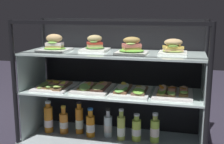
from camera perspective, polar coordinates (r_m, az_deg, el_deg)
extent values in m
cube|color=#2A2633|center=(2.20, 0.00, -13.73)|extent=(6.00, 6.00, 0.02)
cube|color=#9BA6AA|center=(2.19, 0.00, -13.11)|extent=(1.28, 0.46, 0.03)
cylinder|color=black|center=(2.09, -18.33, -2.56)|extent=(0.03, 0.03, 0.88)
cylinder|color=black|center=(1.79, 18.11, -4.96)|extent=(0.03, 0.03, 0.88)
cylinder|color=black|center=(2.46, -12.97, -0.19)|extent=(0.03, 0.03, 0.88)
cylinder|color=black|center=(2.21, 17.37, -1.80)|extent=(0.03, 0.03, 0.88)
cube|color=black|center=(1.78, -1.72, 9.46)|extent=(1.25, 0.02, 0.02)
cube|color=black|center=(2.26, 1.40, -0.53)|extent=(1.22, 0.01, 0.85)
cube|color=silver|center=(2.33, -14.72, -6.96)|extent=(0.01, 0.41, 0.34)
cube|color=silver|center=(2.06, 16.77, -9.52)|extent=(0.01, 0.41, 0.34)
cube|color=silver|center=(2.06, 0.00, -3.82)|extent=(1.23, 0.42, 0.01)
cube|color=silver|center=(2.25, -15.13, 0.60)|extent=(0.01, 0.41, 0.26)
cube|color=silver|center=(1.98, 17.30, -1.03)|extent=(0.01, 0.41, 0.26)
cube|color=silver|center=(2.01, 0.00, 3.59)|extent=(1.23, 0.42, 0.01)
cube|color=white|center=(2.12, -11.01, 4.18)|extent=(0.20, 0.20, 0.01)
ellipsoid|color=#6CB439|center=(2.12, -11.02, 4.54)|extent=(0.16, 0.13, 0.01)
cube|color=#E4B97B|center=(2.12, -11.04, 4.83)|extent=(0.12, 0.09, 0.02)
cube|color=silver|center=(2.12, -11.06, 5.34)|extent=(0.12, 0.09, 0.02)
ellipsoid|color=#7BC04D|center=(2.09, -11.47, 5.62)|extent=(0.07, 0.04, 0.02)
ellipsoid|color=tan|center=(2.11, -11.10, 6.42)|extent=(0.12, 0.09, 0.06)
cube|color=white|center=(2.09, -3.34, 4.29)|extent=(0.18, 0.18, 0.02)
ellipsoid|color=#5A913D|center=(2.09, -3.35, 4.75)|extent=(0.14, 0.12, 0.02)
cube|color=#D8BF7C|center=(2.09, -3.35, 5.08)|extent=(0.12, 0.11, 0.02)
cube|color=#BF3627|center=(2.08, -3.36, 5.58)|extent=(0.13, 0.11, 0.02)
ellipsoid|color=#629344|center=(2.05, -3.62, 5.81)|extent=(0.07, 0.05, 0.01)
ellipsoid|color=tan|center=(2.08, -3.37, 6.48)|extent=(0.13, 0.11, 0.05)
cube|color=white|center=(1.94, 3.80, 3.68)|extent=(0.20, 0.20, 0.01)
ellipsoid|color=#64AD3A|center=(1.94, 3.80, 4.18)|extent=(0.16, 0.14, 0.02)
cube|color=tan|center=(1.93, 3.81, 4.54)|extent=(0.13, 0.12, 0.02)
cube|color=#E47568|center=(1.93, 3.82, 5.15)|extent=(0.14, 0.12, 0.02)
ellipsoid|color=#9CC65E|center=(1.90, 3.64, 5.48)|extent=(0.07, 0.06, 0.02)
ellipsoid|color=#A58645|center=(1.93, 3.83, 6.14)|extent=(0.14, 0.12, 0.05)
cube|color=white|center=(1.99, 11.68, 3.65)|extent=(0.18, 0.18, 0.01)
ellipsoid|color=#9EBA57|center=(1.99, 11.69, 4.02)|extent=(0.14, 0.12, 0.01)
cube|color=#E1B97D|center=(1.99, 11.70, 4.29)|extent=(0.14, 0.12, 0.02)
cube|color=#E8C051|center=(1.98, 11.72, 4.73)|extent=(0.14, 0.12, 0.01)
ellipsoid|color=olive|center=(1.94, 11.68, 4.93)|extent=(0.08, 0.05, 0.01)
ellipsoid|color=tan|center=(1.98, 11.76, 5.63)|extent=(0.14, 0.12, 0.05)
cube|color=white|center=(2.18, -10.92, -2.81)|extent=(0.25, 0.31, 0.01)
cube|color=brown|center=(2.22, -12.35, -2.32)|extent=(0.06, 0.24, 0.01)
ellipsoid|color=olive|center=(2.16, -13.19, -2.46)|extent=(0.07, 0.13, 0.04)
ellipsoid|color=#E4A17F|center=(2.22, -12.37, -2.01)|extent=(0.05, 0.19, 0.01)
cylinder|color=yellow|center=(2.23, -11.99, -1.62)|extent=(0.07, 0.07, 0.02)
cube|color=brown|center=(2.18, -10.98, -2.49)|extent=(0.06, 0.22, 0.01)
ellipsoid|color=#8ABC53|center=(2.12, -11.75, -2.61)|extent=(0.05, 0.11, 0.02)
ellipsoid|color=#F59579|center=(2.18, -11.00, -2.15)|extent=(0.05, 0.18, 0.02)
cylinder|color=yellow|center=(2.18, -10.80, -1.88)|extent=(0.05, 0.05, 0.02)
cube|color=brown|center=(2.14, -9.49, -2.67)|extent=(0.06, 0.24, 0.02)
ellipsoid|color=#A7D159|center=(2.07, -10.28, -2.77)|extent=(0.07, 0.13, 0.04)
ellipsoid|color=#F69685|center=(2.14, -9.50, -2.29)|extent=(0.05, 0.19, 0.01)
cylinder|color=#F8E147|center=(2.12, -9.48, -2.12)|extent=(0.05, 0.05, 0.02)
cube|color=white|center=(2.10, -3.57, -3.17)|extent=(0.25, 0.31, 0.02)
cube|color=brown|center=(2.10, -4.75, -2.77)|extent=(0.09, 0.21, 0.01)
ellipsoid|color=#8CC65E|center=(2.04, -5.32, -2.86)|extent=(0.10, 0.12, 0.04)
ellipsoid|color=#F29688|center=(2.10, -4.76, -2.44)|extent=(0.07, 0.17, 0.01)
cylinder|color=#FBE244|center=(2.06, -4.66, -2.38)|extent=(0.06, 0.06, 0.03)
cube|color=brown|center=(2.09, -2.08, -2.80)|extent=(0.09, 0.24, 0.01)
ellipsoid|color=#A6BA66|center=(2.01, -2.66, -2.94)|extent=(0.08, 0.12, 0.02)
ellipsoid|color=#EDA178|center=(2.08, -2.08, -2.44)|extent=(0.07, 0.20, 0.01)
cylinder|color=#EFD54A|center=(2.11, -2.12, -2.03)|extent=(0.04, 0.04, 0.02)
cube|color=white|center=(2.01, 3.76, -3.84)|extent=(0.25, 0.31, 0.02)
cube|color=brown|center=(2.02, 2.17, -3.24)|extent=(0.09, 0.23, 0.02)
ellipsoid|color=#6DB74A|center=(1.95, 1.75, -3.36)|extent=(0.11, 0.13, 0.03)
ellipsoid|color=silver|center=(2.02, 2.17, -2.77)|extent=(0.07, 0.19, 0.02)
cylinder|color=yellow|center=(2.03, 2.30, -2.28)|extent=(0.05, 0.05, 0.02)
cube|color=brown|center=(1.98, 5.40, -3.59)|extent=(0.09, 0.22, 0.01)
ellipsoid|color=#73B43C|center=(1.92, 5.11, -3.70)|extent=(0.10, 0.12, 0.03)
ellipsoid|color=#F3ECCE|center=(1.98, 5.41, -3.18)|extent=(0.07, 0.17, 0.01)
cylinder|color=yellow|center=(2.00, 5.18, -2.71)|extent=(0.04, 0.04, 0.01)
cube|color=white|center=(2.00, 11.67, -4.19)|extent=(0.25, 0.31, 0.01)
cube|color=brown|center=(2.01, 9.72, -3.56)|extent=(0.06, 0.23, 0.02)
ellipsoid|color=#6A9D31|center=(1.94, 9.57, -3.69)|extent=(0.05, 0.12, 0.03)
ellipsoid|color=#E2A589|center=(2.01, 9.74, -3.08)|extent=(0.05, 0.18, 0.02)
cylinder|color=orange|center=(1.98, 9.66, -2.92)|extent=(0.05, 0.05, 0.03)
cube|color=brown|center=(2.01, 11.46, -3.70)|extent=(0.06, 0.24, 0.01)
ellipsoid|color=#96C85D|center=(1.94, 11.37, -3.91)|extent=(0.07, 0.13, 0.02)
ellipsoid|color=#E69778|center=(2.01, 11.48, -3.31)|extent=(0.05, 0.19, 0.02)
cylinder|color=orange|center=(2.01, 11.48, -2.96)|extent=(0.06, 0.06, 0.02)
cube|color=brown|center=(2.02, 13.67, -3.69)|extent=(0.06, 0.21, 0.01)
ellipsoid|color=#8AC252|center=(1.95, 13.67, -3.79)|extent=(0.06, 0.11, 0.03)
ellipsoid|color=#E0957A|center=(2.01, 13.69, -3.23)|extent=(0.05, 0.17, 0.02)
cylinder|color=orange|center=(1.98, 13.63, -3.09)|extent=(0.05, 0.05, 0.01)
cylinder|color=orange|center=(2.31, -12.16, -8.95)|extent=(0.07, 0.07, 0.20)
cylinder|color=white|center=(2.32, -12.13, -9.58)|extent=(0.07, 0.07, 0.05)
cylinder|color=orange|center=(2.27, -12.28, -6.28)|extent=(0.04, 0.04, 0.03)
cylinder|color=silver|center=(2.27, -12.30, -5.73)|extent=(0.04, 0.04, 0.02)
cylinder|color=orange|center=(2.27, -9.29, -9.77)|extent=(0.06, 0.06, 0.15)
cylinder|color=white|center=(2.28, -9.28, -9.96)|extent=(0.07, 0.07, 0.05)
cylinder|color=orange|center=(2.24, -9.37, -7.43)|extent=(0.03, 0.03, 0.05)
cylinder|color=gold|center=(2.23, -9.39, -6.68)|extent=(0.04, 0.04, 0.02)
cylinder|color=orange|center=(2.25, -6.32, -9.37)|extent=(0.06, 0.06, 0.19)
cylinder|color=white|center=(2.26, -6.31, -9.91)|extent=(0.06, 0.06, 0.07)
cylinder|color=orange|center=(2.21, -6.39, -6.53)|extent=(0.03, 0.03, 0.04)
cylinder|color=black|center=(2.20, -6.40, -5.89)|extent=(0.04, 0.04, 0.01)
cylinder|color=orange|center=(2.20, -4.13, -10.39)|extent=(0.06, 0.06, 0.15)
cylinder|color=silver|center=(2.20, -4.12, -10.63)|extent=(0.06, 0.06, 0.06)
cylinder|color=orange|center=(2.16, -4.17, -7.90)|extent=(0.04, 0.04, 0.05)
cylinder|color=#2769B8|center=(2.15, -4.18, -7.14)|extent=(0.04, 0.04, 0.01)
cylinder|color=white|center=(2.19, -0.76, -10.46)|extent=(0.06, 0.06, 0.15)
cylinder|color=silver|center=(2.19, -0.76, -10.79)|extent=(0.06, 0.06, 0.05)
cylinder|color=white|center=(2.15, -0.77, -8.01)|extent=(0.03, 0.03, 0.05)
cylinder|color=black|center=(2.14, -0.77, -7.25)|extent=(0.03, 0.03, 0.02)
cylinder|color=#C0CC52|center=(2.14, 1.78, -10.80)|extent=(0.06, 0.06, 0.17)
cylinder|color=silver|center=(2.14, 1.78, -11.34)|extent=(0.06, 0.06, 0.06)
cylinder|color=#BBD853|center=(2.10, 1.80, -8.09)|extent=(0.03, 0.03, 0.05)
cylinder|color=silver|center=(2.09, 1.80, -7.33)|extent=(0.03, 0.03, 0.01)
cylinder|color=#B7D347|center=(2.13, 4.74, -11.15)|extent=(0.06, 0.06, 0.15)
cylinder|color=white|center=(2.14, 4.73, -11.40)|extent=(0.07, 0.07, 0.05)
cylinder|color=#AECF47|center=(2.10, 4.78, -8.83)|extent=(0.04, 0.04, 0.03)
cylinder|color=white|center=(2.09, 4.79, -8.24)|extent=(0.04, 0.04, 0.01)
cylinder|color=#B0D348|center=(2.13, 8.25, -11.22)|extent=(0.06, 0.06, 0.16)
cylinder|color=#F1DFCE|center=(2.13, 8.25, -11.35)|extent=(0.06, 0.06, 0.06)
cylinder|color=#B9C84E|center=(2.09, 8.33, -8.77)|extent=(0.03, 0.03, 0.04)
cylinder|color=white|center=(2.08, 8.35, -8.09)|extent=(0.04, 0.04, 0.02)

